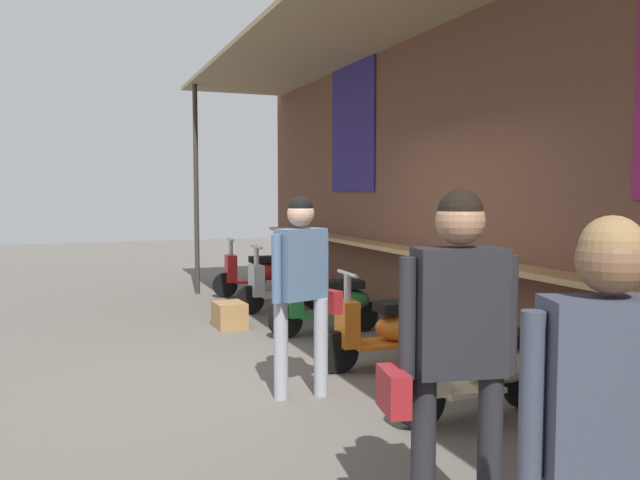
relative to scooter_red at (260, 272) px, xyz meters
The scene contains 11 objects.
ground_plane 4.84m from the scooter_red, 12.96° to the right, with size 35.08×35.08×0.00m, color #605B54.
market_stall_facade 5.05m from the scooter_red, ahead, with size 12.53×2.10×3.76m.
scooter_red is the anchor object (origin of this frame).
scooter_silver 1.51m from the scooter_red, ahead, with size 0.47×1.40×0.97m.
scooter_green 3.14m from the scooter_red, ahead, with size 0.46×1.40×0.97m.
scooter_orange 4.75m from the scooter_red, ahead, with size 0.46×1.40×0.97m.
scooter_cream 6.26m from the scooter_red, ahead, with size 0.46×1.40×0.97m.
shopper_with_handbag 7.89m from the scooter_red, ahead, with size 0.32×0.69×1.74m.
shopper_browsing 8.91m from the scooter_red, ahead, with size 0.41×0.66×1.66m.
shopper_passing 5.45m from the scooter_red, 12.12° to the right, with size 0.42×0.66×1.69m.
merchandise_crate 2.59m from the scooter_red, 24.45° to the right, with size 0.45×0.36×0.33m, color olive.
Camera 1 is at (5.65, -1.86, 1.73)m, focal length 36.41 mm.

